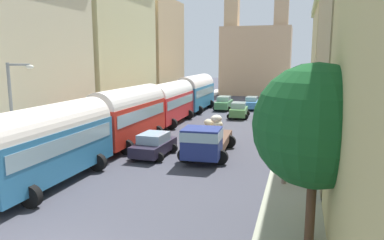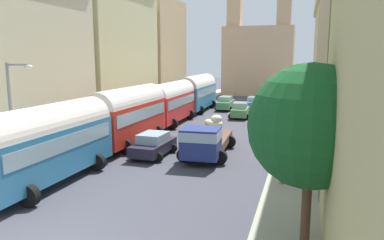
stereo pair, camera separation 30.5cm
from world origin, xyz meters
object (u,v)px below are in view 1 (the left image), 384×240
(parked_bus_3, at_px, (195,91))
(pedestrian_2, at_px, (293,151))
(car_3, at_px, (224,103))
(pedestrian_1, at_px, (284,166))
(parked_bus_1, at_px, (128,113))
(parked_bus_2, at_px, (170,101))
(car_0, at_px, (239,110))
(streetlamp_near, at_px, (15,112))
(cargo_truck_0, at_px, (207,139))
(car_2, at_px, (154,145))
(car_1, at_px, (252,103))
(pedestrian_0, at_px, (296,111))
(parked_bus_0, at_px, (48,141))

(parked_bus_3, relative_size, pedestrian_2, 5.21)
(car_3, xyz_separation_m, pedestrian_2, (8.66, -22.31, 0.18))
(pedestrian_1, bearing_deg, parked_bus_3, 115.53)
(parked_bus_1, distance_m, parked_bus_2, 9.00)
(car_0, bearing_deg, streetlamp_near, -107.83)
(cargo_truck_0, xyz_separation_m, car_3, (-3.26, 21.57, -0.37))
(car_0, distance_m, streetlamp_near, 24.80)
(car_3, bearing_deg, cargo_truck_0, -81.41)
(parked_bus_1, distance_m, pedestrian_2, 12.13)
(parked_bus_2, bearing_deg, cargo_truck_0, -59.31)
(car_0, distance_m, pedestrian_2, 17.80)
(car_0, relative_size, car_2, 0.95)
(car_1, distance_m, pedestrian_1, 27.54)
(pedestrian_2, relative_size, streetlamp_near, 0.29)
(pedestrian_2, bearing_deg, parked_bus_3, 119.89)
(cargo_truck_0, height_order, pedestrian_2, cargo_truck_0)
(car_1, height_order, pedestrian_0, pedestrian_0)
(car_1, xyz_separation_m, pedestrian_1, (5.04, -27.08, 0.27))
(car_3, relative_size, streetlamp_near, 0.69)
(streetlamp_near, bearing_deg, car_3, 80.56)
(parked_bus_1, bearing_deg, streetlamp_near, -100.41)
(parked_bus_2, distance_m, streetlamp_near, 18.31)
(streetlamp_near, bearing_deg, pedestrian_2, 26.33)
(parked_bus_3, bearing_deg, car_0, -32.42)
(parked_bus_0, height_order, car_2, parked_bus_0)
(car_3, bearing_deg, parked_bus_0, -96.21)
(parked_bus_1, height_order, streetlamp_near, streetlamp_near)
(parked_bus_2, height_order, car_3, parked_bus_2)
(parked_bus_2, xyz_separation_m, car_0, (5.86, 5.28, -1.42))
(pedestrian_0, xyz_separation_m, pedestrian_1, (-0.36, -19.87, 0.04))
(parked_bus_1, relative_size, car_0, 2.25)
(parked_bus_2, relative_size, pedestrian_0, 5.00)
(cargo_truck_0, distance_m, car_0, 16.06)
(pedestrian_0, xyz_separation_m, pedestrian_2, (0.03, -16.52, -0.01))
(parked_bus_1, bearing_deg, pedestrian_1, -27.21)
(parked_bus_1, bearing_deg, pedestrian_0, 50.01)
(pedestrian_1, bearing_deg, parked_bus_1, 152.79)
(cargo_truck_0, height_order, car_0, cargo_truck_0)
(car_2, xyz_separation_m, pedestrian_2, (8.79, -0.02, 0.24))
(pedestrian_1, relative_size, streetlamp_near, 0.30)
(parked_bus_3, height_order, car_3, parked_bus_3)
(parked_bus_0, height_order, cargo_truck_0, parked_bus_0)
(parked_bus_0, xyz_separation_m, pedestrian_0, (11.75, 23.01, -1.25))
(cargo_truck_0, distance_m, pedestrian_1, 6.47)
(parked_bus_0, bearing_deg, parked_bus_1, 90.00)
(pedestrian_0, bearing_deg, streetlamp_near, -120.10)
(car_0, height_order, car_2, car_0)
(car_1, bearing_deg, car_3, -156.26)
(cargo_truck_0, xyz_separation_m, pedestrian_0, (5.36, 15.78, -0.19))
(cargo_truck_0, relative_size, pedestrian_1, 3.90)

